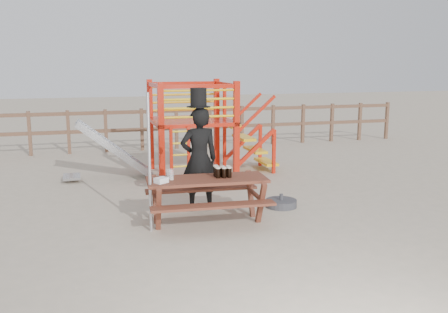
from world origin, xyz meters
TOP-DOWN VIEW (x-y plane):
  - ground at (0.00, 0.00)m, footprint 60.00×60.00m
  - back_fence at (0.00, 7.00)m, footprint 15.09×0.09m
  - playground_fort at (0.12, 3.58)m, footprint 4.71×1.84m
  - picnic_table at (-0.32, 0.13)m, footprint 1.92×1.39m
  - man_with_hat at (-0.27, 0.85)m, footprint 0.65×0.44m
  - metal_pole at (-1.22, -0.04)m, footprint 0.05×0.05m
  - parasol_base at (1.14, 0.61)m, footprint 0.54×0.54m
  - paper_bag at (-1.05, 0.02)m, footprint 0.23×0.21m
  - stout_pints at (-0.07, 0.14)m, footprint 0.26×0.26m
  - empty_glasses at (-0.87, 0.24)m, footprint 0.11×0.17m

SIDE VIEW (x-z plane):
  - ground at x=0.00m, z-range 0.00..0.00m
  - parasol_base at x=1.14m, z-range -0.05..0.18m
  - picnic_table at x=-0.32m, z-range 0.09..0.81m
  - back_fence at x=0.00m, z-range 0.14..1.34m
  - paper_bag at x=-1.05m, z-range 0.72..0.80m
  - empty_glasses at x=-0.87m, z-range 0.71..0.86m
  - stout_pints at x=-0.07m, z-range 0.72..0.89m
  - man_with_hat at x=-0.27m, z-range -0.11..1.96m
  - metal_pole at x=-1.22m, z-range 0.00..2.06m
  - playground_fort at x=0.12m, z-range 0.02..2.12m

